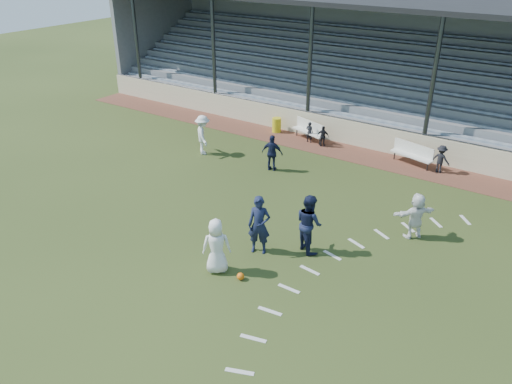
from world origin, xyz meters
TOP-DOWN VIEW (x-y plane):
  - ground at (0.00, 0.00)m, footprint 90.00×90.00m
  - cinder_track at (0.00, 10.50)m, footprint 34.00×2.00m
  - retaining_wall at (0.00, 11.55)m, footprint 34.00×0.18m
  - bench_left at (-2.47, 10.95)m, footprint 2.02×1.10m
  - bench_right at (2.82, 10.84)m, footprint 2.04×0.95m
  - trash_bin at (-4.43, 10.99)m, footprint 0.47×0.47m
  - football at (1.42, -0.42)m, footprint 0.22×0.22m
  - player_white_lead at (0.56, -0.45)m, footprint 1.03×0.98m
  - player_navy_lead at (1.04, 1.14)m, footprint 0.85×0.73m
  - player_navy_mid at (2.29, 2.14)m, footprint 1.21×1.13m
  - player_white_wing at (-5.74, 6.57)m, footprint 1.36×1.33m
  - player_navy_wing at (-2.05, 6.79)m, footprint 1.01×0.60m
  - player_white_back at (4.90, 4.84)m, footprint 1.36×1.45m
  - sub_left_near at (-2.31, 10.65)m, footprint 0.39×0.26m
  - sub_left_far at (-1.48, 10.50)m, footprint 0.65×0.38m
  - sub_right at (4.11, 10.64)m, footprint 0.85×0.56m
  - grandstand at (0.01, 16.26)m, footprint 34.60×9.00m
  - penalty_arc at (4.12, 0.00)m, footprint 3.89×14.63m

SIDE VIEW (x-z plane):
  - ground at x=0.00m, z-range 0.00..0.00m
  - penalty_arc at x=4.12m, z-range 0.00..0.01m
  - cinder_track at x=0.00m, z-range 0.00..0.02m
  - football at x=1.42m, z-range 0.00..0.22m
  - trash_bin at x=-4.43m, z-range 0.02..0.77m
  - sub_left_far at x=-1.48m, z-range 0.02..1.06m
  - sub_left_near at x=-2.31m, z-range 0.02..1.06m
  - bench_left at x=-2.47m, z-range 0.11..1.06m
  - bench_right at x=2.82m, z-range 0.11..1.06m
  - retaining_wall at x=0.00m, z-range 0.00..1.20m
  - sub_right at x=4.11m, z-range 0.02..1.25m
  - player_navy_wing at x=-2.05m, z-range 0.00..1.61m
  - player_white_back at x=4.90m, z-range 0.00..1.63m
  - player_white_lead at x=0.56m, z-range 0.00..1.77m
  - player_white_wing at x=-5.74m, z-range 0.00..1.87m
  - player_navy_mid at x=2.29m, z-range 0.00..1.98m
  - player_navy_lead at x=1.04m, z-range 0.00..1.98m
  - grandstand at x=0.01m, z-range -1.10..5.51m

